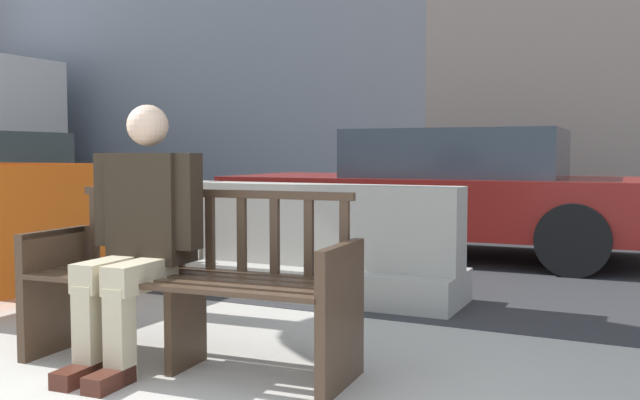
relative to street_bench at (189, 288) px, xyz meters
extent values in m
cube|color=#333335|center=(0.54, 7.36, -0.39)|extent=(120.00, 12.00, 0.01)
cube|color=#473323|center=(-0.82, -0.09, -0.07)|extent=(0.09, 0.52, 0.66)
cube|color=#473323|center=(0.82, 0.04, -0.07)|extent=(0.09, 0.52, 0.66)
cube|color=#473323|center=(0.00, -0.03, -0.17)|extent=(0.06, 0.33, 0.45)
cube|color=#473323|center=(0.02, -0.26, 0.05)|extent=(1.60, 0.19, 0.02)
cube|color=#473323|center=(0.01, -0.14, 0.05)|extent=(1.60, 0.19, 0.02)
cube|color=#473323|center=(0.00, -0.03, 0.05)|extent=(1.60, 0.19, 0.02)
cube|color=#473323|center=(-0.01, 0.09, 0.05)|extent=(1.60, 0.19, 0.02)
cube|color=#473323|center=(-0.02, 0.20, 0.05)|extent=(1.60, 0.19, 0.02)
cube|color=#473323|center=(-0.02, 0.21, 0.46)|extent=(1.60, 0.16, 0.04)
cube|color=#473323|center=(-0.76, 0.16, 0.25)|extent=(0.05, 0.03, 0.38)
cube|color=#473323|center=(-0.58, 0.17, 0.25)|extent=(0.05, 0.03, 0.38)
cube|color=#473323|center=(-0.39, 0.18, 0.25)|extent=(0.05, 0.03, 0.38)
cube|color=#473323|center=(-0.20, 0.20, 0.25)|extent=(0.05, 0.03, 0.38)
cube|color=#473323|center=(-0.02, 0.21, 0.25)|extent=(0.05, 0.03, 0.38)
cube|color=#473323|center=(0.17, 0.23, 0.25)|extent=(0.05, 0.03, 0.38)
cube|color=#473323|center=(0.36, 0.24, 0.25)|extent=(0.05, 0.03, 0.38)
cube|color=#473323|center=(0.54, 0.26, 0.25)|extent=(0.05, 0.03, 0.38)
cube|color=#473323|center=(0.73, 0.27, 0.25)|extent=(0.05, 0.03, 0.38)
cube|color=#473323|center=(-0.81, -0.11, 0.25)|extent=(0.09, 0.46, 0.03)
cube|color=#473323|center=(0.82, 0.02, 0.25)|extent=(0.09, 0.46, 0.03)
cube|color=#2D2319|center=(-0.25, 0.02, 0.39)|extent=(0.42, 0.27, 0.56)
sphere|color=beige|center=(-0.25, 0.00, 0.81)|extent=(0.21, 0.21, 0.21)
cube|color=#C6B793|center=(-0.32, -0.20, 0.08)|extent=(0.17, 0.45, 0.14)
cube|color=#C6B793|center=(-0.14, -0.19, 0.08)|extent=(0.17, 0.45, 0.14)
cube|color=#C6B793|center=(-0.31, -0.37, -0.17)|extent=(0.12, 0.12, 0.45)
cube|color=#C6B793|center=(-0.13, -0.36, -0.17)|extent=(0.12, 0.12, 0.45)
cube|color=#4C2319|center=(-0.30, -0.45, -0.36)|extent=(0.13, 0.27, 0.08)
cube|color=#4C2319|center=(-0.12, -0.44, -0.36)|extent=(0.13, 0.27, 0.08)
cube|color=#2D2319|center=(-0.49, -0.02, 0.43)|extent=(0.10, 0.13, 0.48)
cube|color=#2D2319|center=(0.00, 0.01, 0.43)|extent=(0.10, 0.13, 0.48)
cube|color=#ADA89E|center=(-0.12, 1.84, -0.28)|extent=(2.01, 0.73, 0.24)
cube|color=#ADA89E|center=(-0.12, 1.84, 0.14)|extent=(2.01, 0.35, 0.60)
cube|color=#ADA89E|center=(-2.19, 1.86, -0.28)|extent=(2.00, 0.69, 0.24)
cube|color=#ADA89E|center=(-2.19, 1.86, 0.14)|extent=(2.00, 0.31, 0.60)
cylinder|color=#2D2D33|center=(-1.84, 1.49, 0.14)|extent=(0.05, 0.05, 1.07)
cube|color=#E05B14|center=(-2.57, 1.49, 0.14)|extent=(1.46, 0.03, 0.90)
cube|color=#E05B14|center=(-1.84, 0.75, 0.14)|extent=(0.03, 1.46, 0.90)
cylinder|color=black|center=(-7.27, 6.48, -0.08)|extent=(0.65, 0.25, 0.64)
cube|color=maroon|center=(-0.01, 4.35, 0.14)|extent=(4.50, 1.97, 0.56)
cube|color=#38424C|center=(0.16, 4.35, 0.67)|extent=(2.14, 1.64, 0.48)
cylinder|color=black|center=(-1.34, 3.45, -0.08)|extent=(0.65, 0.25, 0.64)
cylinder|color=black|center=(-1.42, 5.11, -0.08)|extent=(0.65, 0.25, 0.64)
cylinder|color=black|center=(1.40, 3.59, -0.08)|extent=(0.65, 0.25, 0.64)
cylinder|color=black|center=(1.32, 5.24, -0.08)|extent=(0.65, 0.25, 0.64)
cylinder|color=black|center=(-10.59, 8.75, 0.05)|extent=(0.90, 0.29, 0.90)
camera|label=1|loc=(2.15, -2.86, 0.68)|focal=40.00mm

